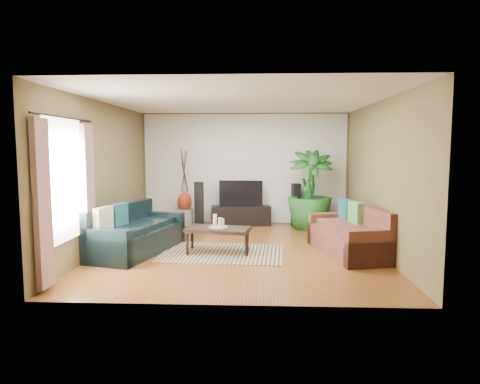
# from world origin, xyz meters

# --- Properties ---
(floor) EXTENTS (5.50, 5.50, 0.00)m
(floor) POSITION_xyz_m (0.00, 0.00, 0.00)
(floor) COLOR brown
(floor) RESTS_ON ground
(ceiling) EXTENTS (5.50, 5.50, 0.00)m
(ceiling) POSITION_xyz_m (0.00, 0.00, 2.70)
(ceiling) COLOR white
(ceiling) RESTS_ON ground
(wall_back) EXTENTS (5.00, 0.00, 5.00)m
(wall_back) POSITION_xyz_m (0.00, 2.75, 1.35)
(wall_back) COLOR brown
(wall_back) RESTS_ON ground
(wall_front) EXTENTS (5.00, 0.00, 5.00)m
(wall_front) POSITION_xyz_m (0.00, -2.75, 1.35)
(wall_front) COLOR brown
(wall_front) RESTS_ON ground
(wall_left) EXTENTS (0.00, 5.50, 5.50)m
(wall_left) POSITION_xyz_m (-2.50, 0.00, 1.35)
(wall_left) COLOR brown
(wall_left) RESTS_ON ground
(wall_right) EXTENTS (0.00, 5.50, 5.50)m
(wall_right) POSITION_xyz_m (2.50, 0.00, 1.35)
(wall_right) COLOR brown
(wall_right) RESTS_ON ground
(backwall_panel) EXTENTS (4.90, 0.00, 4.90)m
(backwall_panel) POSITION_xyz_m (0.00, 2.74, 1.35)
(backwall_panel) COLOR white
(backwall_panel) RESTS_ON ground
(window_pane) EXTENTS (0.00, 1.80, 1.80)m
(window_pane) POSITION_xyz_m (-2.48, -1.60, 1.40)
(window_pane) COLOR white
(window_pane) RESTS_ON ground
(curtain_near) EXTENTS (0.08, 0.35, 2.20)m
(curtain_near) POSITION_xyz_m (-2.43, -2.35, 1.15)
(curtain_near) COLOR gray
(curtain_near) RESTS_ON ground
(curtain_far) EXTENTS (0.08, 0.35, 2.20)m
(curtain_far) POSITION_xyz_m (-2.43, -0.85, 1.15)
(curtain_far) COLOR gray
(curtain_far) RESTS_ON ground
(curtain_rod) EXTENTS (0.03, 1.90, 0.03)m
(curtain_rod) POSITION_xyz_m (-2.43, -1.60, 2.30)
(curtain_rod) COLOR black
(curtain_rod) RESTS_ON ground
(sofa_left) EXTENTS (1.40, 2.24, 0.85)m
(sofa_left) POSITION_xyz_m (-1.82, -0.25, 0.42)
(sofa_left) COLOR black
(sofa_left) RESTS_ON floor
(sofa_right) EXTENTS (1.25, 2.05, 0.85)m
(sofa_right) POSITION_xyz_m (1.93, -0.20, 0.42)
(sofa_right) COLOR #572E25
(sofa_right) RESTS_ON floor
(area_rug) EXTENTS (2.22, 1.63, 0.01)m
(area_rug) POSITION_xyz_m (-0.29, -0.24, 0.01)
(area_rug) COLOR tan
(area_rug) RESTS_ON floor
(coffee_table) EXTENTS (1.20, 0.80, 0.45)m
(coffee_table) POSITION_xyz_m (-0.37, -0.20, 0.23)
(coffee_table) COLOR black
(coffee_table) RESTS_ON floor
(candle_tray) EXTENTS (0.34, 0.34, 0.02)m
(candle_tray) POSITION_xyz_m (-0.37, -0.20, 0.46)
(candle_tray) COLOR gray
(candle_tray) RESTS_ON coffee_table
(candle_tall) EXTENTS (0.07, 0.07, 0.22)m
(candle_tall) POSITION_xyz_m (-0.43, -0.17, 0.58)
(candle_tall) COLOR beige
(candle_tall) RESTS_ON candle_tray
(candle_mid) EXTENTS (0.07, 0.07, 0.17)m
(candle_mid) POSITION_xyz_m (-0.33, -0.24, 0.55)
(candle_mid) COLOR beige
(candle_mid) RESTS_ON candle_tray
(candle_short) EXTENTS (0.07, 0.07, 0.14)m
(candle_short) POSITION_xyz_m (-0.30, -0.14, 0.54)
(candle_short) COLOR #F0E3CA
(candle_short) RESTS_ON candle_tray
(tv_stand) EXTENTS (1.46, 0.61, 0.47)m
(tv_stand) POSITION_xyz_m (-0.08, 2.50, 0.24)
(tv_stand) COLOR black
(tv_stand) RESTS_ON floor
(television) EXTENTS (1.04, 0.06, 0.61)m
(television) POSITION_xyz_m (-0.08, 2.50, 0.78)
(television) COLOR black
(television) RESTS_ON tv_stand
(speaker_left) EXTENTS (0.20, 0.22, 1.08)m
(speaker_left) POSITION_xyz_m (-1.04, 2.10, 0.54)
(speaker_left) COLOR black
(speaker_left) RESTS_ON floor
(speaker_right) EXTENTS (0.23, 0.24, 1.01)m
(speaker_right) POSITION_xyz_m (1.23, 2.50, 0.51)
(speaker_right) COLOR black
(speaker_right) RESTS_ON floor
(potted_plant) EXTENTS (1.04, 1.04, 1.82)m
(potted_plant) POSITION_xyz_m (1.51, 2.13, 0.91)
(potted_plant) COLOR #1C521B
(potted_plant) RESTS_ON floor
(plant_pot) EXTENTS (0.34, 0.34, 0.26)m
(plant_pot) POSITION_xyz_m (1.51, 2.13, 0.13)
(plant_pot) COLOR black
(plant_pot) RESTS_ON floor
(pedestal) EXTENTS (0.39, 0.39, 0.38)m
(pedestal) POSITION_xyz_m (-1.45, 2.50, 0.19)
(pedestal) COLOR #979795
(pedestal) RESTS_ON floor
(vase) EXTENTS (0.35, 0.35, 0.49)m
(vase) POSITION_xyz_m (-1.45, 2.50, 0.56)
(vase) COLOR #9A331C
(vase) RESTS_ON pedestal
(side_table) EXTENTS (0.49, 0.49, 0.49)m
(side_table) POSITION_xyz_m (-2.20, 1.11, 0.25)
(side_table) COLOR brown
(side_table) RESTS_ON floor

